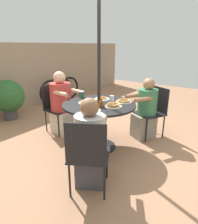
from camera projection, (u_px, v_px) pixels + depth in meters
ground_plane at (99, 146)px, 3.39m from camera, size 12.00×12.00×0.00m
back_fence at (1, 79)px, 4.81m from camera, size 10.00×0.06×1.69m
patio_table at (99, 111)px, 3.19m from camera, size 1.16×1.16×0.76m
umbrella_pole at (99, 75)px, 3.00m from camera, size 0.05×0.05×2.41m
patio_chair_north at (88, 153)px, 2.18m from camera, size 0.62×0.62×0.91m
diner_north at (90, 147)px, 2.35m from camera, size 0.57×0.53×1.10m
patio_chair_east at (154, 109)px, 3.67m from camera, size 0.61×0.61×0.91m
diner_east at (145, 111)px, 3.60m from camera, size 0.60×0.53×1.09m
patio_chair_south at (56, 105)px, 3.91m from camera, size 0.48×0.48×0.91m
diner_south at (62, 106)px, 3.79m from camera, size 0.41×0.57×1.19m
pancake_plate_a at (113, 105)px, 2.97m from camera, size 0.26×0.26×0.06m
pancake_plate_b at (91, 110)px, 2.78m from camera, size 0.26×0.26×0.06m
pancake_plate_c at (102, 98)px, 3.39m from camera, size 0.26×0.26×0.05m
pancake_plate_d at (124, 101)px, 3.21m from camera, size 0.26×0.26×0.05m
pancake_plate_e at (87, 102)px, 3.16m from camera, size 0.26×0.26×0.05m
syrup_bottle at (101, 104)px, 2.95m from camera, size 0.09×0.07×0.13m
coffee_cup at (82, 94)px, 3.51m from camera, size 0.10×0.10×0.11m
drinking_glass_a at (112, 99)px, 3.24m from camera, size 0.07×0.07×0.10m
bicycle at (61, 90)px, 5.98m from camera, size 1.48×0.44×0.73m
potted_shrub at (8, 97)px, 4.48m from camera, size 0.73×0.73×0.91m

